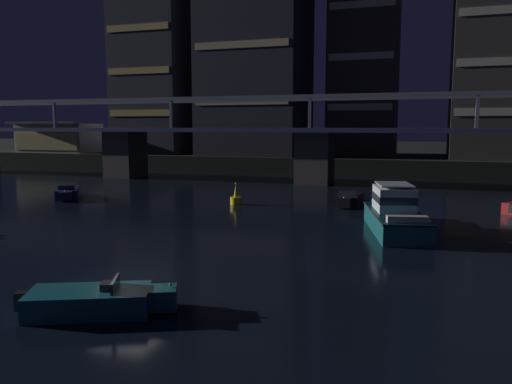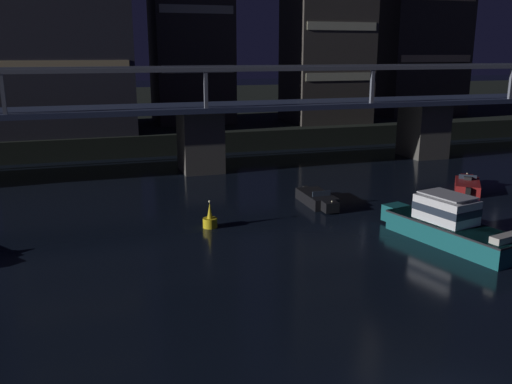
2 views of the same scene
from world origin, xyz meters
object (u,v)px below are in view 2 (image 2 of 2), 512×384
speedboat_near_right (318,199)px  speedboat_mid_left (467,186)px  cabin_cruiser_near_left (449,225)px  river_bridge (200,126)px  tower_east_tall (328,2)px  channel_buoy (210,220)px

speedboat_near_right → speedboat_mid_left: (12.90, 0.19, 0.00)m
cabin_cruiser_near_left → speedboat_mid_left: bearing=47.5°
river_bridge → speedboat_mid_left: size_ratio=21.38×
river_bridge → speedboat_mid_left: (18.53, -13.71, -3.74)m
tower_east_tall → cabin_cruiser_near_left: (-9.13, -37.63, -15.35)m
river_bridge → cabin_cruiser_near_left: 25.53m
cabin_cruiser_near_left → speedboat_near_right: cabin_cruiser_near_left is taller
tower_east_tall → cabin_cruiser_near_left: size_ratio=3.06×
tower_east_tall → speedboat_mid_left: (-0.19, -27.89, -15.99)m
tower_east_tall → channel_buoy: size_ratio=16.31×
river_bridge → tower_east_tall: tower_east_tall is taller
cabin_cruiser_near_left → channel_buoy: size_ratio=5.32×
river_bridge → speedboat_near_right: river_bridge is taller
tower_east_tall → cabin_cruiser_near_left: tower_east_tall is taller
channel_buoy → speedboat_near_right: bearing=18.2°
speedboat_near_right → channel_buoy: size_ratio=2.95×
speedboat_mid_left → river_bridge: bearing=143.5°
tower_east_tall → speedboat_mid_left: bearing=-90.4°
tower_east_tall → channel_buoy: bearing=-125.0°
cabin_cruiser_near_left → speedboat_mid_left: (8.94, 9.74, -0.64)m
speedboat_mid_left → speedboat_near_right: bearing=-179.2°
speedboat_near_right → cabin_cruiser_near_left: bearing=-67.5°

